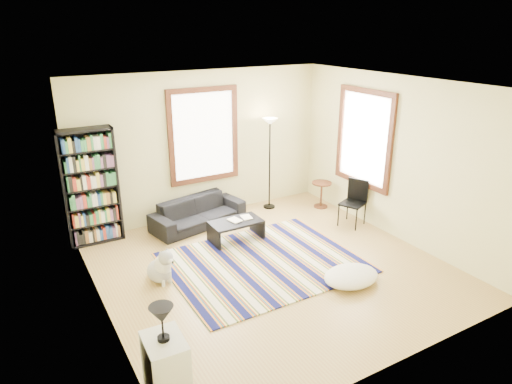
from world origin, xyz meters
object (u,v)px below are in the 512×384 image
coffee_table (236,231)px  floor_lamp (270,164)px  sofa (198,212)px  white_cabinet (166,369)px  floor_cushion (351,276)px  folding_chair (353,204)px  dog (159,264)px  bookshelf (90,187)px  side_table (321,195)px

coffee_table → floor_lamp: bearing=37.7°
coffee_table → floor_lamp: 1.81m
sofa → floor_lamp: bearing=-8.3°
white_cabinet → floor_lamp: bearing=49.9°
floor_cushion → floor_lamp: (0.50, 3.10, 0.82)m
folding_chair → coffee_table: bearing=143.2°
floor_lamp → white_cabinet: bearing=-132.9°
sofa → white_cabinet: 4.22m
folding_chair → dog: 3.80m
coffee_table → floor_cushion: size_ratio=1.05×
bookshelf → white_cabinet: 4.07m
bookshelf → coffee_table: (2.12, -1.18, -0.82)m
floor_lamp → side_table: size_ratio=3.44×
sofa → floor_cushion: (1.13, -3.00, -0.15)m
floor_lamp → dog: 3.41m
floor_lamp → white_cabinet: size_ratio=2.66×
sofa → bookshelf: size_ratio=0.89×
bookshelf → floor_lamp: bookshelf is taller
floor_cushion → floor_lamp: floor_lamp is taller
side_table → white_cabinet: bearing=-143.6°
floor_cushion → coffee_table: bearing=111.0°
floor_cushion → side_table: 2.95m
coffee_table → white_cabinet: bearing=-128.6°
coffee_table → floor_cushion: coffee_table is taller
side_table → coffee_table: bearing=-167.9°
white_cabinet → dog: 2.30m
sofa → bookshelf: bookshelf is taller
coffee_table → dog: 1.73m
dog → floor_cushion: bearing=-50.9°
bookshelf → coffee_table: bearing=-29.0°
dog → side_table: bearing=-3.6°
white_cabinet → dog: bearing=76.2°
bookshelf → folding_chair: (4.31, -1.69, -0.57)m
coffee_table → folding_chair: 2.26m
side_table → white_cabinet: white_cabinet is taller
coffee_table → floor_lamp: size_ratio=0.48×
coffee_table → floor_lamp: (1.30, 1.01, 0.75)m
coffee_table → side_table: size_ratio=1.67×
coffee_table → dog: (-1.61, -0.64, 0.09)m
folding_chair → sofa: bearing=126.9°
coffee_table → floor_cushion: bearing=-69.0°
floor_lamp → coffee_table: bearing=-142.3°
coffee_table → folding_chair: size_ratio=1.05×
coffee_table → floor_cushion: 2.24m
sofa → bookshelf: (-1.80, 0.27, 0.74)m
floor_lamp → dog: bearing=-150.5°
floor_cushion → folding_chair: 2.12m
floor_lamp → side_table: floor_lamp is taller
side_table → folding_chair: (-0.05, -1.00, 0.16)m
folding_chair → dog: folding_chair is taller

